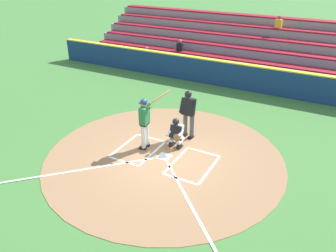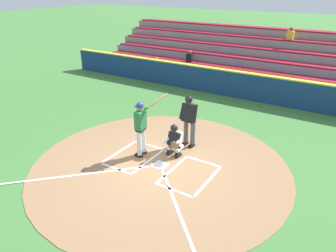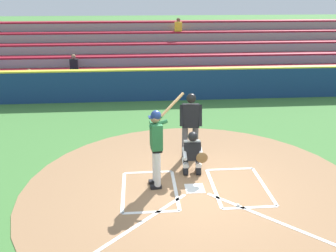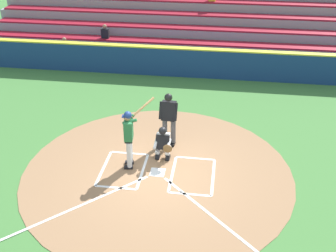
{
  "view_description": "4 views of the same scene",
  "coord_description": "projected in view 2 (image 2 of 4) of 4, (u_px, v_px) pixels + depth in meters",
  "views": [
    {
      "loc": [
        -4.75,
        8.57,
        6.18
      ],
      "look_at": [
        0.23,
        -0.69,
        0.81
      ],
      "focal_mm": 36.5,
      "sensor_mm": 36.0,
      "label": 1
    },
    {
      "loc": [
        -4.72,
        7.06,
        5.22
      ],
      "look_at": [
        0.36,
        -1.03,
        0.87
      ],
      "focal_mm": 33.72,
      "sensor_mm": 36.0,
      "label": 2
    },
    {
      "loc": [
        1.25,
        7.55,
        4.38
      ],
      "look_at": [
        0.53,
        -1.15,
        1.15
      ],
      "focal_mm": 39.87,
      "sensor_mm": 36.0,
      "label": 3
    },
    {
      "loc": [
        -1.77,
        10.32,
        7.49
      ],
      "look_at": [
        -0.16,
        -1.11,
        0.99
      ],
      "focal_mm": 46.02,
      "sensor_mm": 36.0,
      "label": 4
    }
  ],
  "objects": [
    {
      "name": "dirt_circle",
      "position": [
        160.0,
        165.0,
        9.88
      ],
      "size": [
        8.0,
        8.0,
        0.01
      ],
      "primitive_type": "cylinder",
      "color": "#99704C",
      "rests_on": "ground"
    },
    {
      "name": "plate_umpire",
      "position": [
        189.0,
        118.0,
        10.63
      ],
      "size": [
        0.6,
        0.44,
        1.86
      ],
      "color": "#4C4C51",
      "rests_on": "ground"
    },
    {
      "name": "backstop_wall",
      "position": [
        245.0,
        85.0,
        15.39
      ],
      "size": [
        22.0,
        0.36,
        1.31
      ],
      "color": "navy",
      "rests_on": "ground"
    },
    {
      "name": "bleacher_stand",
      "position": [
        268.0,
        63.0,
        18.2
      ],
      "size": [
        20.0,
        5.1,
        3.0
      ],
      "color": "gray",
      "rests_on": "ground"
    },
    {
      "name": "catcher",
      "position": [
        175.0,
        140.0,
        10.2
      ],
      "size": [
        0.59,
        0.62,
        1.13
      ],
      "color": "black",
      "rests_on": "ground"
    },
    {
      "name": "baseball",
      "position": [
        168.0,
        186.0,
        8.84
      ],
      "size": [
        0.07,
        0.07,
        0.07
      ],
      "primitive_type": "sphere",
      "color": "white",
      "rests_on": "ground"
    },
    {
      "name": "batter",
      "position": [
        141.0,
        125.0,
        10.02
      ],
      "size": [
        0.89,
        0.8,
        2.13
      ],
      "color": "silver",
      "rests_on": "ground"
    },
    {
      "name": "ground_plane",
      "position": [
        160.0,
        165.0,
        9.88
      ],
      "size": [
        120.0,
        120.0,
        0.0
      ],
      "primitive_type": "plane",
      "color": "#427A38"
    },
    {
      "name": "home_plate_and_chalk",
      "position": [
        144.0,
        178.0,
        9.2
      ],
      "size": [
        7.93,
        4.91,
        0.01
      ],
      "color": "white",
      "rests_on": "dirt_circle"
    }
  ]
}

